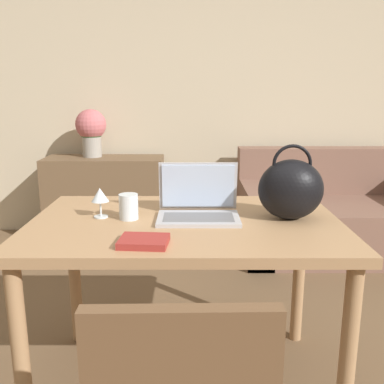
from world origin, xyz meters
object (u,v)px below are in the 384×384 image
drinking_glass (129,207)px  handbag (291,189)px  couch (329,217)px  laptop (198,203)px  wine_glass (100,196)px  flower_vase (91,130)px

drinking_glass → handbag: (0.67, 0.00, 0.08)m
drinking_glass → couch: bearing=50.2°
handbag → laptop: bearing=175.2°
couch → wine_glass: (-1.52, -1.66, 0.59)m
couch → drinking_glass: 2.25m
couch → laptop: size_ratio=4.29×
couch → handbag: size_ratio=4.64×
drinking_glass → handbag: size_ratio=0.34×
wine_glass → handbag: (0.80, -0.02, 0.04)m
wine_glass → couch: bearing=47.4°
laptop → wine_glass: bearing=-178.6°
couch → flower_vase: bearing=172.1°
couch → flower_vase: flower_vase is taller
drinking_glass → wine_glass: (-0.12, 0.02, 0.04)m
drinking_glass → handbag: bearing=0.2°
laptop → wine_glass: 0.42m
drinking_glass → handbag: handbag is taller
wine_glass → handbag: 0.80m
couch → flower_vase: 2.14m
couch → drinking_glass: (-1.40, -1.68, 0.55)m
handbag → drinking_glass: bearing=-179.8°
flower_vase → drinking_glass: bearing=-73.0°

